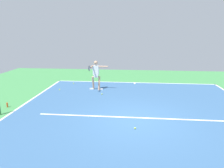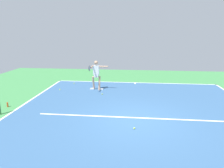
{
  "view_description": "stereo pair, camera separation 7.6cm",
  "coord_description": "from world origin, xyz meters",
  "px_view_note": "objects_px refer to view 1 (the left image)",
  "views": [
    {
      "loc": [
        0.22,
        7.49,
        3.34
      ],
      "look_at": [
        1.15,
        -2.11,
        0.9
      ],
      "focal_mm": 32.89,
      "sensor_mm": 36.0,
      "label": 1
    },
    {
      "loc": [
        0.15,
        7.48,
        3.34
      ],
      "look_at": [
        1.15,
        -2.11,
        0.9
      ],
      "focal_mm": 32.89,
      "sensor_mm": 36.0,
      "label": 2
    }
  ],
  "objects_px": {
    "tennis_player": "(96,73)",
    "water_bottle": "(7,105)",
    "tennis_ball_centre_court": "(102,94)",
    "tennis_ball_near_service_line": "(59,90)",
    "tennis_ball_near_player": "(74,83)",
    "tennis_ball_far_corner": "(135,128)"
  },
  "relations": [
    {
      "from": "tennis_player",
      "to": "tennis_ball_near_service_line",
      "type": "xyz_separation_m",
      "value": [
        2.15,
        0.32,
        -0.97
      ]
    },
    {
      "from": "tennis_ball_near_service_line",
      "to": "tennis_player",
      "type": "bearing_deg",
      "value": -171.46
    },
    {
      "from": "tennis_ball_near_player",
      "to": "tennis_ball_near_service_line",
      "type": "relative_size",
      "value": 1.0
    },
    {
      "from": "tennis_ball_centre_court",
      "to": "tennis_ball_near_service_line",
      "type": "xyz_separation_m",
      "value": [
        2.64,
        -0.63,
        0.0
      ]
    },
    {
      "from": "tennis_ball_near_player",
      "to": "water_bottle",
      "type": "xyz_separation_m",
      "value": [
        1.79,
        4.63,
        0.08
      ]
    },
    {
      "from": "tennis_ball_near_service_line",
      "to": "tennis_ball_centre_court",
      "type": "bearing_deg",
      "value": 166.59
    },
    {
      "from": "tennis_ball_centre_court",
      "to": "water_bottle",
      "type": "height_order",
      "value": "water_bottle"
    },
    {
      "from": "tennis_ball_near_player",
      "to": "tennis_ball_near_service_line",
      "type": "distance_m",
      "value": 1.68
    },
    {
      "from": "tennis_player",
      "to": "tennis_ball_centre_court",
      "type": "xyz_separation_m",
      "value": [
        -0.49,
        0.95,
        -0.97
      ]
    },
    {
      "from": "tennis_ball_near_player",
      "to": "water_bottle",
      "type": "relative_size",
      "value": 0.3
    },
    {
      "from": "tennis_ball_near_service_line",
      "to": "water_bottle",
      "type": "distance_m",
      "value": 3.3
    },
    {
      "from": "tennis_ball_far_corner",
      "to": "tennis_ball_centre_court",
      "type": "relative_size",
      "value": 1.0
    },
    {
      "from": "tennis_ball_centre_court",
      "to": "tennis_player",
      "type": "bearing_deg",
      "value": -62.99
    },
    {
      "from": "tennis_player",
      "to": "water_bottle",
      "type": "relative_size",
      "value": 7.93
    },
    {
      "from": "tennis_ball_far_corner",
      "to": "tennis_ball_near_player",
      "type": "distance_m",
      "value": 7.43
    },
    {
      "from": "tennis_ball_far_corner",
      "to": "tennis_ball_near_service_line",
      "type": "height_order",
      "value": "same"
    },
    {
      "from": "water_bottle",
      "to": "tennis_ball_centre_court",
      "type": "bearing_deg",
      "value": -149.63
    },
    {
      "from": "tennis_player",
      "to": "tennis_ball_far_corner",
      "type": "xyz_separation_m",
      "value": [
        -2.25,
        4.95,
        -0.97
      ]
    },
    {
      "from": "tennis_ball_far_corner",
      "to": "tennis_ball_centre_court",
      "type": "distance_m",
      "value": 4.37
    },
    {
      "from": "tennis_player",
      "to": "tennis_ball_centre_court",
      "type": "distance_m",
      "value": 1.44
    },
    {
      "from": "tennis_player",
      "to": "tennis_ball_far_corner",
      "type": "relative_size",
      "value": 26.45
    },
    {
      "from": "tennis_ball_far_corner",
      "to": "tennis_ball_near_service_line",
      "type": "relative_size",
      "value": 1.0
    }
  ]
}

